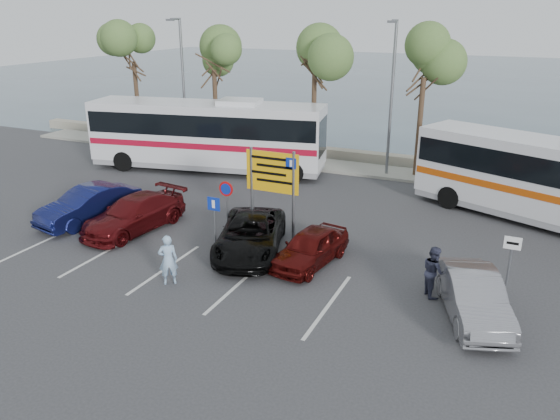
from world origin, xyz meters
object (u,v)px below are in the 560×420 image
at_px(car_maroon, 134,214).
at_px(pedestrian_near, 168,260).
at_px(street_lamp_right, 392,91).
at_px(car_blue, 89,205).
at_px(car_red, 310,247).
at_px(coach_bus_right, 560,187).
at_px(suv_black, 250,235).
at_px(car_silver_b, 473,296).
at_px(coach_bus_left, 207,137).
at_px(direction_sign, 272,179).
at_px(street_lamp_left, 182,79).
at_px(pedestrian_far, 434,271).

bearing_deg(car_maroon, pedestrian_near, -31.21).
height_order(street_lamp_right, car_maroon, street_lamp_right).
xyz_separation_m(car_blue, car_red, (10.18, 0.00, -0.11)).
relative_size(coach_bus_right, suv_black, 2.45).
relative_size(coach_bus_right, car_maroon, 2.54).
relative_size(car_red, car_silver_b, 0.90).
distance_m(coach_bus_left, car_blue, 9.08).
xyz_separation_m(direction_sign, coach_bus_right, (10.29, 5.93, -0.68)).
xyz_separation_m(street_lamp_right, car_silver_b, (5.97, -13.40, -3.91)).
height_order(coach_bus_left, car_silver_b, coach_bus_left).
bearing_deg(car_red, car_maroon, -171.18).
xyz_separation_m(street_lamp_left, pedestrian_far, (17.66, -12.52, -3.77)).
bearing_deg(direction_sign, coach_bus_right, 29.95).
distance_m(street_lamp_left, direction_sign, 15.24).
bearing_deg(car_silver_b, car_red, 146.15).
height_order(street_lamp_left, suv_black, street_lamp_left).
bearing_deg(pedestrian_far, coach_bus_left, 25.24).
bearing_deg(car_maroon, pedestrian_far, 5.72).
relative_size(coach_bus_left, pedestrian_near, 7.71).
xyz_separation_m(coach_bus_right, car_maroon, (-15.79, -7.62, -1.06)).
bearing_deg(coach_bus_left, suv_black, -50.63).
height_order(car_maroon, suv_black, car_maroon).
bearing_deg(coach_bus_right, direction_sign, -150.05).
relative_size(car_red, pedestrian_near, 2.17).
distance_m(street_lamp_right, coach_bus_right, 9.81).
relative_size(direction_sign, car_blue, 0.79).
xyz_separation_m(street_lamp_left, suv_black, (10.88, -12.02, -3.91)).
distance_m(car_red, pedestrian_far, 4.41).
relative_size(street_lamp_right, pedestrian_near, 4.62).
xyz_separation_m(street_lamp_left, coach_bus_right, (21.29, -4.39, -2.85)).
distance_m(direction_sign, coach_bus_left, 10.49).
bearing_deg(street_lamp_right, pedestrian_far, -69.58).
bearing_deg(coach_bus_right, suv_black, -143.77).
bearing_deg(car_red, street_lamp_right, 100.18).
xyz_separation_m(street_lamp_right, car_red, (0.28, -12.02, -3.96)).
height_order(suv_black, pedestrian_near, pedestrian_near).
bearing_deg(coach_bus_left, car_maroon, -77.44).
distance_m(car_blue, pedestrian_far, 14.56).
height_order(coach_bus_left, suv_black, coach_bus_left).
distance_m(direction_sign, pedestrian_far, 7.19).
height_order(coach_bus_right, car_blue, coach_bus_right).
relative_size(direction_sign, coach_bus_left, 0.27).
relative_size(street_lamp_right, coach_bus_right, 0.66).
distance_m(car_maroon, pedestrian_near, 5.28).
bearing_deg(direction_sign, street_lamp_left, 136.83).
bearing_deg(direction_sign, coach_bus_left, 135.78).
bearing_deg(pedestrian_near, car_red, -175.31).
relative_size(car_blue, pedestrian_far, 2.72).
height_order(car_maroon, car_red, car_maroon).
height_order(street_lamp_left, car_silver_b, street_lamp_left).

